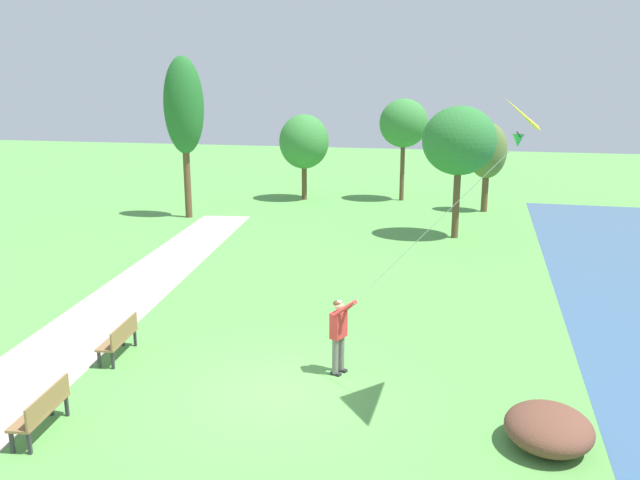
{
  "coord_description": "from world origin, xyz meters",
  "views": [
    {
      "loc": [
        4.01,
        -11.49,
        6.17
      ],
      "look_at": [
        0.52,
        1.63,
        2.98
      ],
      "focal_mm": 35.12,
      "sensor_mm": 36.0,
      "label": 1
    }
  ],
  "objects": [
    {
      "name": "tree_treeline_center",
      "position": [
        -0.72,
        25.07,
        4.46
      ],
      "size": [
        2.78,
        2.65,
        5.88
      ],
      "color": "brown",
      "rests_on": "ground"
    },
    {
      "name": "ground_plane",
      "position": [
        0.0,
        0.0,
        0.0
      ],
      "size": [
        120.0,
        120.0,
        0.0
      ],
      "primitive_type": "plane",
      "color": "#569947"
    },
    {
      "name": "lakeside_shrub",
      "position": [
        5.36,
        -0.71,
        0.36
      ],
      "size": [
        1.55,
        1.67,
        0.72
      ],
      "primitive_type": "ellipsoid",
      "color": "brown",
      "rests_on": "ground"
    },
    {
      "name": "park_bench_far_walkway",
      "position": [
        -4.19,
        0.79,
        0.51
      ],
      "size": [
        0.68,
        1.55,
        0.88
      ],
      "color": "olive",
      "rests_on": "ground"
    },
    {
      "name": "park_bench_near_walkway",
      "position": [
        -3.62,
        -2.66,
        0.51
      ],
      "size": [
        0.68,
        1.55,
        0.88
      ],
      "color": "olive",
      "rests_on": "ground"
    },
    {
      "name": "tree_horizon_far",
      "position": [
        -10.52,
        17.11,
        5.49
      ],
      "size": [
        2.01,
        1.72,
        7.95
      ],
      "color": "brown",
      "rests_on": "ground"
    },
    {
      "name": "walkway_path",
      "position": [
        -6.09,
        2.0,
        0.01
      ],
      "size": [
        7.6,
        31.96,
        0.02
      ],
      "primitive_type": "cube",
      "rotation": [
        0.0,
        0.0,
        0.16
      ],
      "color": "#B7AD99",
      "rests_on": "ground"
    },
    {
      "name": "person_kite_flyer",
      "position": [
        1.07,
        1.26,
        1.05
      ],
      "size": [
        0.63,
        0.49,
        1.83
      ],
      "color": "#232328",
      "rests_on": "ground"
    },
    {
      "name": "flying_kite",
      "position": [
        4.26,
        -0.11,
        5.65
      ],
      "size": [
        3.22,
        1.95,
        4.27
      ],
      "color": "yellow"
    },
    {
      "name": "tree_treeline_left",
      "position": [
        2.85,
        15.86,
        4.18
      ],
      "size": [
        3.13,
        2.84,
        5.67
      ],
      "color": "brown",
      "rests_on": "ground"
    },
    {
      "name": "tree_lakeside_near",
      "position": [
        -6.35,
        23.88,
        3.4
      ],
      "size": [
        2.89,
        2.98,
        5.0
      ],
      "color": "brown",
      "rests_on": "ground"
    },
    {
      "name": "tree_behind_path",
      "position": [
        4.03,
        22.61,
        3.18
      ],
      "size": [
        2.03,
        1.71,
        4.68
      ],
      "color": "brown",
      "rests_on": "ground"
    }
  ]
}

